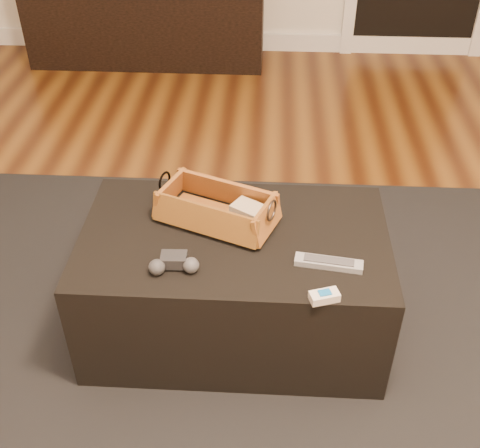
# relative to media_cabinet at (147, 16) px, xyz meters

# --- Properties ---
(floor) EXTENTS (5.00, 5.50, 0.01)m
(floor) POSITION_rel_media_cabinet_xyz_m (0.51, -2.51, -0.31)
(floor) COLOR brown
(floor) RESTS_ON ground
(baseboard) EXTENTS (5.00, 0.04, 0.12)m
(baseboard) POSITION_rel_media_cabinet_xyz_m (0.51, 0.22, -0.24)
(baseboard) COLOR white
(baseboard) RESTS_ON floor
(media_cabinet) EXTENTS (1.55, 0.45, 0.61)m
(media_cabinet) POSITION_rel_media_cabinet_xyz_m (0.00, 0.00, 0.00)
(media_cabinet) COLOR black
(media_cabinet) RESTS_ON floor
(area_rug) EXTENTS (2.60, 2.00, 0.01)m
(area_rug) POSITION_rel_media_cabinet_xyz_m (0.74, -2.51, -0.30)
(area_rug) COLOR black
(area_rug) RESTS_ON floor
(ottoman) EXTENTS (1.00, 0.60, 0.42)m
(ottoman) POSITION_rel_media_cabinet_xyz_m (0.74, -2.46, -0.08)
(ottoman) COLOR black
(ottoman) RESTS_ON area_rug
(tv_remote) EXTENTS (0.21, 0.10, 0.02)m
(tv_remote) POSITION_rel_media_cabinet_xyz_m (0.66, -2.40, 0.15)
(tv_remote) COLOR black
(tv_remote) RESTS_ON wicker_basket
(cloth_bundle) EXTENTS (0.13, 0.12, 0.06)m
(cloth_bundle) POSITION_rel_media_cabinet_xyz_m (0.79, -2.40, 0.17)
(cloth_bundle) COLOR tan
(cloth_bundle) RESTS_ON wicker_basket
(wicker_basket) EXTENTS (0.43, 0.33, 0.14)m
(wicker_basket) POSITION_rel_media_cabinet_xyz_m (0.68, -2.39, 0.17)
(wicker_basket) COLOR #A16A24
(wicker_basket) RESTS_ON ottoman
(game_controller) EXTENTS (0.16, 0.09, 0.05)m
(game_controller) POSITION_rel_media_cabinet_xyz_m (0.58, -2.64, 0.15)
(game_controller) COLOR black
(game_controller) RESTS_ON ottoman
(silver_remote) EXTENTS (0.21, 0.07, 0.02)m
(silver_remote) POSITION_rel_media_cabinet_xyz_m (1.04, -2.60, 0.14)
(silver_remote) COLOR #999BA0
(silver_remote) RESTS_ON ottoman
(cream_gadget) EXTENTS (0.09, 0.07, 0.03)m
(cream_gadget) POSITION_rel_media_cabinet_xyz_m (1.02, -2.74, 0.14)
(cream_gadget) COLOR silver
(cream_gadget) RESTS_ON ottoman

